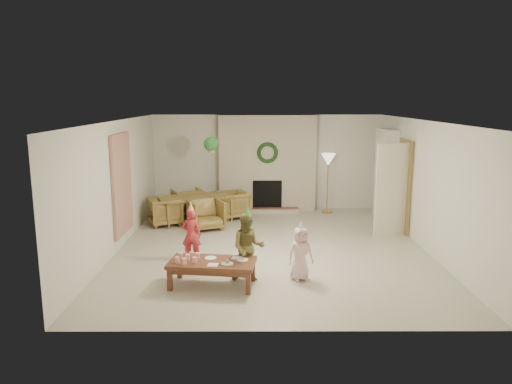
{
  "coord_description": "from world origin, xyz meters",
  "views": [
    {
      "loc": [
        -0.32,
        -9.17,
        2.92
      ],
      "look_at": [
        -0.3,
        0.4,
        1.05
      ],
      "focal_mm": 33.75,
      "sensor_mm": 36.0,
      "label": 1
    }
  ],
  "objects_px": {
    "dining_chair_right": "(233,205)",
    "coffee_table_top": "(212,263)",
    "dining_table": "(196,209)",
    "dining_chair_left": "(165,211)",
    "child_plaid": "(248,247)",
    "dining_chair_near": "(206,215)",
    "dining_chair_far": "(188,202)",
    "child_pink": "(300,254)",
    "child_red": "(191,235)"
  },
  "relations": [
    {
      "from": "dining_chair_far",
      "to": "child_plaid",
      "type": "xyz_separation_m",
      "value": [
        1.6,
        -4.5,
        0.22
      ]
    },
    {
      "from": "coffee_table_top",
      "to": "child_plaid",
      "type": "distance_m",
      "value": 0.64
    },
    {
      "from": "dining_chair_far",
      "to": "child_plaid",
      "type": "height_order",
      "value": "child_plaid"
    },
    {
      "from": "dining_chair_right",
      "to": "coffee_table_top",
      "type": "height_order",
      "value": "dining_chair_right"
    },
    {
      "from": "coffee_table_top",
      "to": "child_pink",
      "type": "xyz_separation_m",
      "value": [
        1.41,
        0.27,
        0.06
      ]
    },
    {
      "from": "dining_table",
      "to": "child_pink",
      "type": "xyz_separation_m",
      "value": [
        2.15,
        -3.79,
        0.14
      ]
    },
    {
      "from": "dining_chair_near",
      "to": "child_plaid",
      "type": "distance_m",
      "value": 3.28
    },
    {
      "from": "dining_table",
      "to": "child_red",
      "type": "xyz_separation_m",
      "value": [
        0.26,
        -2.85,
        0.18
      ]
    },
    {
      "from": "dining_chair_near",
      "to": "child_plaid",
      "type": "height_order",
      "value": "child_plaid"
    },
    {
      "from": "dining_chair_near",
      "to": "coffee_table_top",
      "type": "relative_size",
      "value": 0.54
    },
    {
      "from": "dining_chair_left",
      "to": "dining_chair_right",
      "type": "relative_size",
      "value": 1.0
    },
    {
      "from": "dining_chair_near",
      "to": "dining_chair_left",
      "type": "height_order",
      "value": "same"
    },
    {
      "from": "dining_chair_near",
      "to": "child_pink",
      "type": "bearing_deg",
      "value": -83.12
    },
    {
      "from": "dining_chair_right",
      "to": "child_red",
      "type": "height_order",
      "value": "child_red"
    },
    {
      "from": "dining_chair_right",
      "to": "coffee_table_top",
      "type": "distance_m",
      "value": 4.44
    },
    {
      "from": "dining_table",
      "to": "child_plaid",
      "type": "bearing_deg",
      "value": -95.05
    },
    {
      "from": "dining_chair_near",
      "to": "dining_chair_far",
      "type": "height_order",
      "value": "same"
    },
    {
      "from": "dining_chair_left",
      "to": "child_plaid",
      "type": "height_order",
      "value": "child_plaid"
    },
    {
      "from": "child_red",
      "to": "child_pink",
      "type": "distance_m",
      "value": 2.11
    },
    {
      "from": "dining_chair_near",
      "to": "dining_chair_far",
      "type": "bearing_deg",
      "value": 90.0
    },
    {
      "from": "coffee_table_top",
      "to": "child_pink",
      "type": "bearing_deg",
      "value": 17.83
    },
    {
      "from": "dining_chair_left",
      "to": "child_pink",
      "type": "distance_m",
      "value": 4.49
    },
    {
      "from": "child_plaid",
      "to": "child_pink",
      "type": "relative_size",
      "value": 1.26
    },
    {
      "from": "dining_chair_far",
      "to": "coffee_table_top",
      "type": "xyz_separation_m",
      "value": [
        1.04,
        -4.74,
        0.05
      ]
    },
    {
      "from": "dining_chair_left",
      "to": "child_pink",
      "type": "xyz_separation_m",
      "value": [
        2.83,
        -3.48,
        0.11
      ]
    },
    {
      "from": "dining_chair_left",
      "to": "child_pink",
      "type": "height_order",
      "value": "child_pink"
    },
    {
      "from": "dining_chair_far",
      "to": "child_pink",
      "type": "bearing_deg",
      "value": 94.86
    },
    {
      "from": "dining_table",
      "to": "child_plaid",
      "type": "xyz_separation_m",
      "value": [
        1.3,
        -3.81,
        0.26
      ]
    },
    {
      "from": "dining_chair_right",
      "to": "child_plaid",
      "type": "relative_size",
      "value": 0.66
    },
    {
      "from": "child_red",
      "to": "child_plaid",
      "type": "xyz_separation_m",
      "value": [
        1.04,
        -0.96,
        0.07
      ]
    },
    {
      "from": "dining_chair_far",
      "to": "dining_chair_left",
      "type": "xyz_separation_m",
      "value": [
        -0.38,
        -0.99,
        0.0
      ]
    },
    {
      "from": "dining_table",
      "to": "dining_chair_left",
      "type": "relative_size",
      "value": 2.34
    },
    {
      "from": "dining_chair_left",
      "to": "coffee_table_top",
      "type": "distance_m",
      "value": 4.01
    },
    {
      "from": "dining_chair_left",
      "to": "coffee_table_top",
      "type": "height_order",
      "value": "dining_chair_left"
    },
    {
      "from": "dining_chair_near",
      "to": "dining_chair_right",
      "type": "xyz_separation_m",
      "value": [
        0.56,
        1.07,
        0.0
      ]
    },
    {
      "from": "coffee_table_top",
      "to": "child_pink",
      "type": "distance_m",
      "value": 1.44
    },
    {
      "from": "dining_chair_near",
      "to": "child_pink",
      "type": "distance_m",
      "value": 3.61
    },
    {
      "from": "dining_chair_far",
      "to": "child_pink",
      "type": "xyz_separation_m",
      "value": [
        2.45,
        -4.47,
        0.11
      ]
    },
    {
      "from": "child_pink",
      "to": "child_red",
      "type": "bearing_deg",
      "value": 135.72
    },
    {
      "from": "dining_chair_near",
      "to": "child_plaid",
      "type": "xyz_separation_m",
      "value": [
        0.99,
        -3.12,
        0.22
      ]
    },
    {
      "from": "dining_table",
      "to": "dining_chair_right",
      "type": "xyz_separation_m",
      "value": [
        0.86,
        0.38,
        0.03
      ]
    },
    {
      "from": "dining_chair_far",
      "to": "coffee_table_top",
      "type": "distance_m",
      "value": 4.85
    },
    {
      "from": "dining_chair_right",
      "to": "child_red",
      "type": "xyz_separation_m",
      "value": [
        -0.6,
        -3.23,
        0.15
      ]
    },
    {
      "from": "dining_chair_near",
      "to": "child_red",
      "type": "xyz_separation_m",
      "value": [
        -0.05,
        -2.16,
        0.15
      ]
    },
    {
      "from": "dining_table",
      "to": "child_red",
      "type": "height_order",
      "value": "child_red"
    },
    {
      "from": "child_pink",
      "to": "coffee_table_top",
      "type": "bearing_deg",
      "value": 172.82
    },
    {
      "from": "dining_table",
      "to": "child_red",
      "type": "distance_m",
      "value": 2.87
    },
    {
      "from": "dining_chair_right",
      "to": "child_red",
      "type": "distance_m",
      "value": 3.29
    },
    {
      "from": "dining_chair_right",
      "to": "child_plaid",
      "type": "bearing_deg",
      "value": -17.87
    },
    {
      "from": "coffee_table_top",
      "to": "child_pink",
      "type": "height_order",
      "value": "child_pink"
    }
  ]
}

